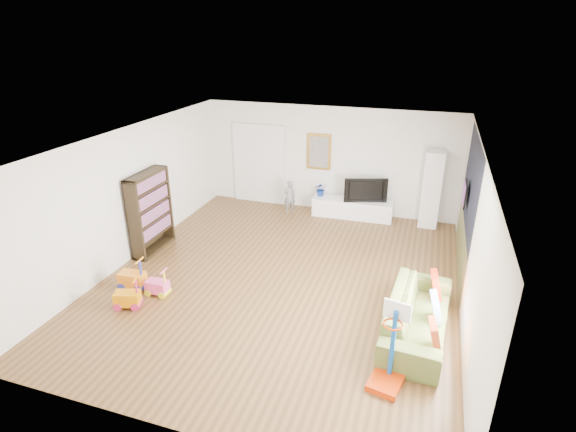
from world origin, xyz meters
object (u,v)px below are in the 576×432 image
(bookshelf, at_px, (150,212))
(sofa, at_px, (418,315))
(basketball_hoop, at_px, (389,348))
(media_console, at_px, (352,208))

(bookshelf, xyz_separation_m, sofa, (5.61, -1.23, -0.54))
(sofa, distance_m, basketball_hoop, 1.36)
(sofa, bearing_deg, media_console, 26.84)
(bookshelf, height_order, basketball_hoop, bookshelf)
(bookshelf, xyz_separation_m, basketball_hoop, (5.29, -2.52, -0.25))
(media_console, xyz_separation_m, basketball_hoop, (1.52, -5.62, 0.38))
(media_console, xyz_separation_m, bookshelf, (-3.77, -3.10, 0.64))
(media_console, distance_m, bookshelf, 4.93)
(bookshelf, distance_m, basketball_hoop, 5.86)
(sofa, relative_size, basketball_hoop, 1.84)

